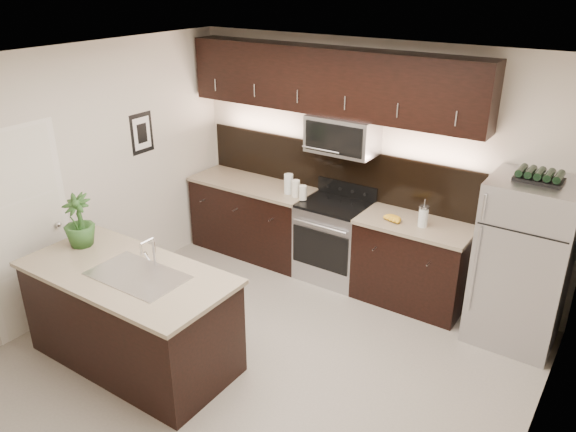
# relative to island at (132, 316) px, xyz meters

# --- Properties ---
(ground) EXTENTS (4.50, 4.50, 0.00)m
(ground) POSITION_rel_island_xyz_m (1.00, 0.68, -0.47)
(ground) COLOR gray
(ground) RESTS_ON ground
(room_walls) EXTENTS (4.52, 4.02, 2.71)m
(room_walls) POSITION_rel_island_xyz_m (0.89, 0.64, 1.22)
(room_walls) COLOR beige
(room_walls) RESTS_ON ground
(counter_run) EXTENTS (3.51, 0.65, 0.94)m
(counter_run) POSITION_rel_island_xyz_m (0.54, 2.37, -0.00)
(counter_run) COLOR black
(counter_run) RESTS_ON ground
(upper_fixtures) EXTENTS (3.49, 0.40, 1.66)m
(upper_fixtures) POSITION_rel_island_xyz_m (0.57, 2.52, 1.67)
(upper_fixtures) COLOR black
(upper_fixtures) RESTS_ON counter_run
(island) EXTENTS (1.96, 0.96, 0.94)m
(island) POSITION_rel_island_xyz_m (0.00, 0.00, 0.00)
(island) COLOR black
(island) RESTS_ON ground
(sink_faucet) EXTENTS (0.84, 0.50, 0.28)m
(sink_faucet) POSITION_rel_island_xyz_m (0.15, 0.01, 0.48)
(sink_faucet) COLOR silver
(sink_faucet) RESTS_ON island
(refrigerator) EXTENTS (0.79, 0.71, 1.64)m
(refrigerator) POSITION_rel_island_xyz_m (2.80, 2.31, 0.35)
(refrigerator) COLOR #B2B2B7
(refrigerator) RESTS_ON ground
(wine_rack) EXTENTS (0.41, 0.25, 0.10)m
(wine_rack) POSITION_rel_island_xyz_m (2.80, 2.31, 1.22)
(wine_rack) COLOR black
(wine_rack) RESTS_ON refrigerator
(plant) EXTENTS (0.34, 0.34, 0.51)m
(plant) POSITION_rel_island_xyz_m (-0.73, 0.11, 0.72)
(plant) COLOR #295220
(plant) RESTS_ON island
(canisters) EXTENTS (0.34, 0.17, 0.23)m
(canisters) POSITION_rel_island_xyz_m (0.24, 2.29, 0.57)
(canisters) COLOR silver
(canisters) RESTS_ON counter_run
(french_press) EXTENTS (0.10, 0.10, 0.29)m
(french_press) POSITION_rel_island_xyz_m (1.80, 2.32, 0.58)
(french_press) COLOR silver
(french_press) RESTS_ON counter_run
(bananas) EXTENTS (0.24, 0.20, 0.06)m
(bananas) POSITION_rel_island_xyz_m (1.44, 2.29, 0.50)
(bananas) COLOR gold
(bananas) RESTS_ON counter_run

